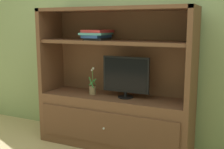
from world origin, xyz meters
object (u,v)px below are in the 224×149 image
at_px(media_console, 114,104).
at_px(magazine_stack, 97,35).
at_px(tv_monitor, 126,76).
at_px(potted_plant, 93,89).

distance_m(media_console, magazine_stack, 0.79).
xyz_separation_m(tv_monitor, magazine_stack, (-0.35, 0.01, 0.43)).
xyz_separation_m(media_console, tv_monitor, (0.14, -0.01, 0.33)).
xyz_separation_m(media_console, magazine_stack, (-0.20, -0.00, 0.76)).
bearing_deg(potted_plant, media_console, 6.97).
distance_m(media_console, tv_monitor, 0.36).
height_order(media_console, magazine_stack, media_console).
height_order(media_console, potted_plant, media_console).
bearing_deg(magazine_stack, potted_plant, -150.76).
distance_m(media_console, potted_plant, 0.30).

